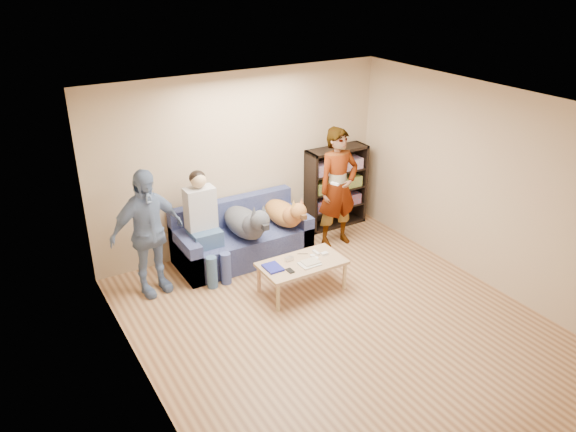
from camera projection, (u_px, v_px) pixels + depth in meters
ground at (339, 325)px, 6.67m from camera, size 5.00×5.00×0.00m
ceiling at (349, 109)px, 5.58m from camera, size 5.00×5.00×0.00m
wall_back at (242, 162)px, 8.08m from camera, size 4.50×0.00×4.50m
wall_front at (541, 352)px, 4.17m from camera, size 4.50×0.00×4.50m
wall_left at (142, 281)px, 5.08m from camera, size 0.00×5.00×5.00m
wall_right at (487, 187)px, 7.16m from camera, size 0.00×5.00×5.00m
blanket at (288, 220)px, 8.20m from camera, size 0.36×0.31×0.12m
person_standing_right at (338, 188)px, 8.23m from camera, size 0.66×0.44×1.81m
person_standing_left at (147, 233)px, 7.00m from camera, size 1.04×0.58×1.68m
held_controller at (335, 184)px, 7.91m from camera, size 0.08×0.13×0.03m
notebook_blue at (273, 268)px, 7.04m from camera, size 0.20×0.26×0.03m
papers at (310, 264)px, 7.13m from camera, size 0.26×0.20×0.02m
magazine at (311, 262)px, 7.15m from camera, size 0.22×0.17×0.01m
camera_silver at (289, 259)px, 7.22m from camera, size 0.11×0.06×0.05m
controller_a at (316, 253)px, 7.39m from camera, size 0.04×0.13×0.03m
controller_b at (324, 254)px, 7.36m from camera, size 0.09×0.06×0.03m
headphone_cup_a at (316, 258)px, 7.26m from camera, size 0.07×0.07×0.02m
headphone_cup_b at (313, 256)px, 7.32m from camera, size 0.07×0.07×0.02m
pen_orange at (307, 268)px, 7.05m from camera, size 0.13×0.06×0.01m
pen_black at (303, 254)px, 7.38m from camera, size 0.13×0.08×0.01m
wallet at (290, 271)px, 6.98m from camera, size 0.07×0.12×0.02m
sofa at (241, 240)px, 8.07m from camera, size 1.90×0.85×0.82m
person_seated at (204, 221)px, 7.49m from camera, size 0.40×0.73×1.47m
dog_gray at (247, 223)px, 7.73m from camera, size 0.43×1.26×0.62m
dog_tan at (285, 213)px, 8.08m from camera, size 0.38×1.15×0.55m
coffee_table at (302, 265)px, 7.21m from camera, size 1.10×0.60×0.42m
bookshelf at (336, 185)px, 8.92m from camera, size 1.00×0.34×1.30m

